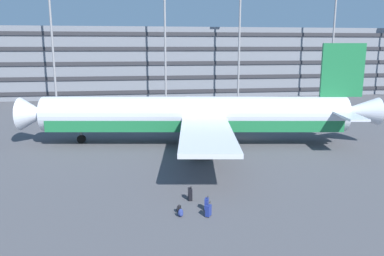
{
  "coord_description": "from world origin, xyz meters",
  "views": [
    {
      "loc": [
        -11.75,
        -39.85,
        10.05
      ],
      "look_at": [
        -6.81,
        -6.98,
        3.0
      ],
      "focal_mm": 36.13,
      "sensor_mm": 36.0,
      "label": 1
    }
  ],
  "objects_px": {
    "suitcase_teal": "(207,204)",
    "suitcase_red": "(208,210)",
    "backpack_small": "(181,213)",
    "backpack_silver": "(179,209)",
    "airliner": "(198,116)",
    "suitcase_laid_flat": "(190,194)"
  },
  "relations": [
    {
      "from": "airliner",
      "to": "backpack_small",
      "type": "bearing_deg",
      "value": -102.78
    },
    {
      "from": "suitcase_teal",
      "to": "suitcase_red",
      "type": "distance_m",
      "value": 0.94
    },
    {
      "from": "backpack_silver",
      "to": "backpack_small",
      "type": "bearing_deg",
      "value": -85.35
    },
    {
      "from": "suitcase_teal",
      "to": "backpack_small",
      "type": "xyz_separation_m",
      "value": [
        -1.73,
        -0.73,
        -0.17
      ]
    },
    {
      "from": "backpack_small",
      "to": "suitcase_teal",
      "type": "bearing_deg",
      "value": 22.86
    },
    {
      "from": "suitcase_teal",
      "to": "suitcase_red",
      "type": "height_order",
      "value": "suitcase_red"
    },
    {
      "from": "suitcase_red",
      "to": "backpack_silver",
      "type": "distance_m",
      "value": 1.92
    },
    {
      "from": "suitcase_teal",
      "to": "backpack_small",
      "type": "bearing_deg",
      "value": -157.14
    },
    {
      "from": "suitcase_laid_flat",
      "to": "backpack_silver",
      "type": "height_order",
      "value": "suitcase_laid_flat"
    },
    {
      "from": "suitcase_teal",
      "to": "suitcase_red",
      "type": "relative_size",
      "value": 0.96
    },
    {
      "from": "airliner",
      "to": "backpack_small",
      "type": "height_order",
      "value": "airliner"
    },
    {
      "from": "backpack_silver",
      "to": "backpack_small",
      "type": "xyz_separation_m",
      "value": [
        0.05,
        -0.66,
        0.01
      ]
    },
    {
      "from": "backpack_small",
      "to": "backpack_silver",
      "type": "bearing_deg",
      "value": 94.65
    },
    {
      "from": "airliner",
      "to": "suitcase_teal",
      "type": "relative_size",
      "value": 41.14
    },
    {
      "from": "suitcase_teal",
      "to": "airliner",
      "type": "bearing_deg",
      "value": 82.36
    },
    {
      "from": "suitcase_red",
      "to": "backpack_silver",
      "type": "xyz_separation_m",
      "value": [
        -1.71,
        0.87,
        -0.15
      ]
    },
    {
      "from": "suitcase_laid_flat",
      "to": "backpack_small",
      "type": "xyz_separation_m",
      "value": [
        -0.93,
        -2.47,
        -0.19
      ]
    },
    {
      "from": "suitcase_teal",
      "to": "backpack_small",
      "type": "height_order",
      "value": "suitcase_teal"
    },
    {
      "from": "suitcase_teal",
      "to": "backpack_silver",
      "type": "bearing_deg",
      "value": -177.74
    },
    {
      "from": "airliner",
      "to": "suitcase_laid_flat",
      "type": "distance_m",
      "value": 15.6
    },
    {
      "from": "suitcase_teal",
      "to": "suitcase_red",
      "type": "xyz_separation_m",
      "value": [
        -0.07,
        -0.94,
        -0.02
      ]
    },
    {
      "from": "backpack_silver",
      "to": "airliner",
      "type": "bearing_deg",
      "value": 76.56
    }
  ]
}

